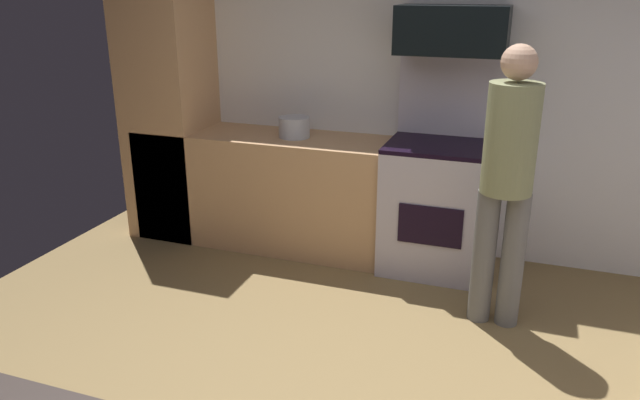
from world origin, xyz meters
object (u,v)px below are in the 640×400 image
person_cook (507,176)px  stock_pot (294,127)px  microwave (452,30)px  oven_range (439,201)px

person_cook → stock_pot: size_ratio=7.20×
microwave → stock_pot: size_ratio=3.12×
microwave → stock_pot: microwave is taller
oven_range → person_cook: size_ratio=0.91×
microwave → person_cook: bearing=-57.9°
oven_range → stock_pot: 1.22m
stock_pot → microwave: bearing=4.1°
microwave → stock_pot: (-1.13, -0.08, -0.74)m
oven_range → microwave: microwave is taller
microwave → person_cook: (0.48, -0.76, -0.76)m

